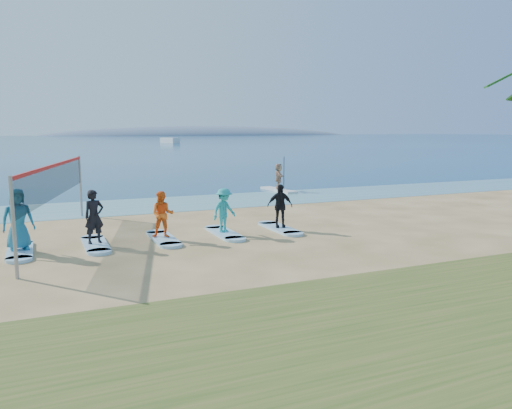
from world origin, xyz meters
name	(u,v)px	position (x,y,z in m)	size (l,w,h in m)	color
ground	(265,252)	(0.00, 0.00, 0.00)	(600.00, 600.00, 0.00)	tan
shallow_water	(175,204)	(0.00, 10.50, 0.01)	(600.00, 600.00, 0.00)	teal
ocean	(57,141)	(0.00, 160.00, 0.01)	(600.00, 600.00, 0.00)	navy
island_ridge	(206,135)	(95.00, 300.00, 0.00)	(220.00, 56.00, 18.00)	slate
volleyball_net	(55,181)	(-5.52, 4.32, 1.90)	(2.26, 8.82, 2.50)	gray
paddleboard	(278,190)	(6.87, 13.09, 0.06)	(0.70, 3.00, 0.12)	silver
paddleboarder	(279,176)	(6.87, 13.09, 0.87)	(1.38, 0.44, 1.49)	tan
boat_offshore_b	(170,143)	(26.44, 118.57, 0.00)	(2.21, 6.58, 1.42)	silver
surfboard_0	(20,251)	(-6.63, 2.79, 0.04)	(0.70, 2.20, 0.09)	#94C5E5
student_0	(18,219)	(-6.63, 2.79, 1.00)	(0.89, 0.58, 1.81)	#1C6888
surfboard_1	(96,244)	(-4.50, 2.79, 0.04)	(0.70, 2.20, 0.09)	#94C5E5
student_1	(94,217)	(-4.50, 2.79, 0.92)	(0.61, 0.40, 1.66)	black
surfboard_2	(163,239)	(-2.38, 2.79, 0.04)	(0.70, 2.20, 0.09)	#94C5E5
student_2	(163,214)	(-2.38, 2.79, 0.85)	(0.73, 0.57, 1.51)	orange
surfboard_3	(224,233)	(-0.26, 2.79, 0.04)	(0.70, 2.20, 0.09)	#94C5E5
student_3	(224,210)	(-0.26, 2.79, 0.85)	(0.98, 0.56, 1.51)	teal
surfboard_4	(280,228)	(1.86, 2.79, 0.04)	(0.70, 2.20, 0.09)	#94C5E5
student_4	(280,206)	(1.86, 2.79, 0.87)	(0.91, 0.38, 1.55)	black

